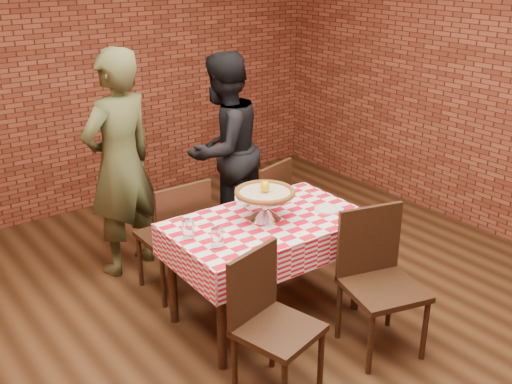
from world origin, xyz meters
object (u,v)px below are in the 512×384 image
at_px(chair_near_right, 384,286).
at_px(diner_olive, 120,164).
at_px(chair_far_right, 258,209).
at_px(diner_black, 223,149).
at_px(pizza, 265,193).
at_px(water_glass_right, 188,229).
at_px(table, 267,269).
at_px(water_glass_left, 217,238).
at_px(condiment_caddy, 244,195).
at_px(pizza_stand, 265,206).
at_px(chair_near_left, 278,330).
at_px(chair_far_left, 172,235).

bearing_deg(chair_near_right, diner_olive, 128.13).
height_order(chair_far_right, diner_black, diner_black).
relative_size(pizza, diner_black, 0.24).
bearing_deg(pizza, water_glass_right, 174.32).
height_order(pizza, diner_black, diner_black).
bearing_deg(chair_far_right, table, 42.04).
bearing_deg(pizza, water_glass_left, -162.03).
bearing_deg(condiment_caddy, chair_far_right, 23.37).
distance_m(pizza_stand, chair_near_left, 0.96).
bearing_deg(pizza_stand, water_glass_right, 174.32).
distance_m(table, water_glass_left, 0.67).
distance_m(table, diner_black, 1.41).
relative_size(pizza_stand, diner_olive, 0.22).
bearing_deg(pizza_stand, table, -105.15).
xyz_separation_m(condiment_caddy, chair_near_left, (-0.50, -1.02, -0.38)).
xyz_separation_m(table, chair_far_left, (-0.34, 0.73, 0.09)).
bearing_deg(chair_far_left, diner_black, -147.21).
bearing_deg(condiment_caddy, diner_black, 43.82).
relative_size(chair_far_left, diner_black, 0.55).
bearing_deg(diner_black, table, 51.31).
bearing_deg(water_glass_left, chair_near_right, -36.94).
height_order(water_glass_right, chair_near_left, chair_near_left).
bearing_deg(chair_far_right, chair_near_left, 41.99).
bearing_deg(chair_near_left, chair_far_right, 42.92).
relative_size(pizza_stand, condiment_caddy, 2.79).
distance_m(water_glass_left, chair_near_right, 1.11).
bearing_deg(pizza_stand, chair_near_right, -66.36).
bearing_deg(pizza_stand, chair_near_left, -122.60).
distance_m(table, chair_near_right, 0.85).
height_order(water_glass_left, diner_olive, diner_olive).
distance_m(chair_far_left, diner_black, 1.04).
bearing_deg(table, pizza_stand, 74.85).
relative_size(pizza_stand, water_glass_right, 3.31).
height_order(water_glass_right, condiment_caddy, condiment_caddy).
distance_m(pizza, chair_far_right, 1.00).
relative_size(pizza, condiment_caddy, 2.84).
distance_m(water_glass_right, chair_near_right, 1.30).
height_order(chair_near_left, diner_olive, diner_olive).
height_order(pizza_stand, diner_olive, diner_olive).
xyz_separation_m(chair_near_left, diner_black, (0.95, 1.94, 0.40)).
height_order(table, chair_near_right, chair_near_right).
xyz_separation_m(diner_olive, diner_black, (0.96, -0.03, -0.06)).
distance_m(water_glass_right, diner_olive, 1.18).
height_order(pizza, chair_near_left, pizza).
xyz_separation_m(chair_near_left, chair_far_left, (0.12, 1.43, 0.01)).
distance_m(table, pizza, 0.57).
bearing_deg(chair_near_left, condiment_caddy, 50.22).
bearing_deg(diner_olive, water_glass_left, 74.11).
relative_size(chair_near_left, diner_black, 0.53).
relative_size(water_glass_right, condiment_caddy, 0.84).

